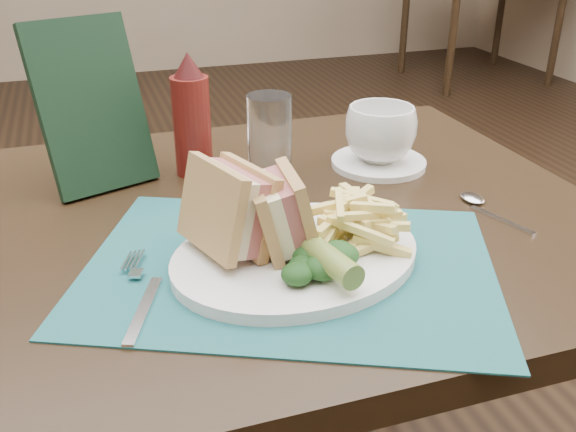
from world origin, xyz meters
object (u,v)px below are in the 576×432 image
(table_main, at_px, (276,418))
(coffee_cup, at_px, (380,134))
(table_bg_right, at_px, (479,23))
(plate, at_px, (296,256))
(placemat, at_px, (289,266))
(sandwich_half_a, at_px, (212,212))
(drinking_glass, at_px, (270,139))
(saucer, at_px, (378,163))
(ketchup_bottle, at_px, (191,115))
(check_presenter, at_px, (91,106))
(sandwich_half_b, at_px, (262,213))

(table_main, height_order, coffee_cup, coffee_cup)
(table_bg_right, bearing_deg, plate, -126.75)
(placemat, height_order, sandwich_half_a, sandwich_half_a)
(coffee_cup, xyz_separation_m, drinking_glass, (-0.18, 0.00, 0.01))
(table_bg_right, height_order, placemat, placemat)
(table_bg_right, relative_size, sandwich_half_a, 8.29)
(placemat, distance_m, saucer, 0.35)
(ketchup_bottle, height_order, check_presenter, check_presenter)
(plate, xyz_separation_m, check_presenter, (-0.20, 0.31, 0.11))
(ketchup_bottle, bearing_deg, check_presenter, 178.08)
(table_bg_right, height_order, sandwich_half_a, sandwich_half_a)
(table_bg_right, height_order, drinking_glass, drinking_glass)
(table_bg_right, distance_m, sandwich_half_b, 4.05)
(placemat, relative_size, coffee_cup, 4.22)
(sandwich_half_b, bearing_deg, check_presenter, 123.13)
(table_bg_right, relative_size, saucer, 6.00)
(coffee_cup, xyz_separation_m, check_presenter, (-0.42, 0.07, 0.06))
(placemat, distance_m, check_presenter, 0.39)
(plate, xyz_separation_m, sandwich_half_a, (-0.09, 0.02, 0.06))
(table_bg_right, relative_size, coffee_cup, 8.13)
(drinking_glass, bearing_deg, ketchup_bottle, 149.23)
(sandwich_half_a, relative_size, ketchup_bottle, 0.58)
(table_main, height_order, check_presenter, check_presenter)
(table_bg_right, distance_m, saucer, 3.71)
(saucer, bearing_deg, plate, -132.06)
(placemat, distance_m, drinking_glass, 0.27)
(plate, height_order, saucer, plate)
(saucer, bearing_deg, table_bg_right, 53.73)
(coffee_cup, bearing_deg, sandwich_half_a, -144.02)
(plate, distance_m, sandwich_half_a, 0.11)
(table_main, relative_size, coffee_cup, 8.13)
(table_main, distance_m, saucer, 0.45)
(coffee_cup, height_order, ketchup_bottle, ketchup_bottle)
(table_main, height_order, placemat, placemat)
(table_main, bearing_deg, plate, -96.84)
(table_main, distance_m, check_presenter, 0.57)
(table_main, relative_size, plate, 3.00)
(sandwich_half_a, bearing_deg, drinking_glass, 40.22)
(plate, distance_m, ketchup_bottle, 0.33)
(table_main, distance_m, table_bg_right, 3.89)
(coffee_cup, bearing_deg, drinking_glass, 179.78)
(saucer, distance_m, coffee_cup, 0.05)
(coffee_cup, relative_size, ketchup_bottle, 0.60)
(sandwich_half_b, distance_m, drinking_glass, 0.25)
(table_main, relative_size, ketchup_bottle, 4.84)
(placemat, bearing_deg, ketchup_bottle, 98.89)
(sandwich_half_b, distance_m, saucer, 0.36)
(sandwich_half_b, distance_m, check_presenter, 0.35)
(table_main, relative_size, sandwich_half_b, 9.58)
(placemat, height_order, saucer, saucer)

